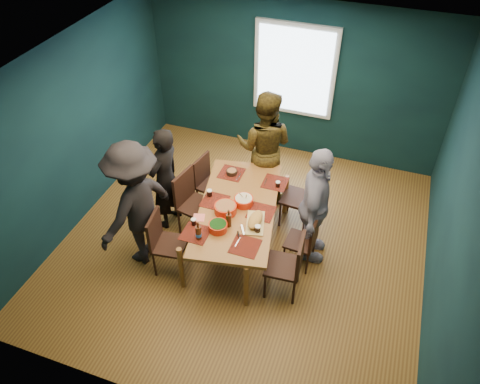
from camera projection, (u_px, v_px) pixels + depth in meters
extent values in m
cube|color=olive|center=(244.00, 242.00, 6.79)|extent=(5.00, 5.00, 0.01)
cube|color=silver|center=(246.00, 68.00, 5.04)|extent=(5.00, 5.00, 0.01)
cube|color=#0F3032|center=(76.00, 131.00, 6.55)|extent=(0.01, 5.00, 2.70)
cube|color=#0F3032|center=(454.00, 212.00, 5.28)|extent=(0.01, 5.00, 2.70)
cube|color=#0F3032|center=(294.00, 81.00, 7.71)|extent=(5.00, 0.01, 2.70)
cube|color=#0F3032|center=(152.00, 330.00, 4.12)|extent=(5.00, 0.01, 2.70)
cube|color=silver|center=(295.00, 70.00, 7.56)|extent=(1.35, 0.06, 1.55)
cube|color=olive|center=(238.00, 208.00, 6.25)|extent=(1.35, 2.14, 0.05)
cylinder|color=olive|center=(181.00, 268.00, 5.95)|extent=(0.07, 0.07, 0.71)
cylinder|color=olive|center=(246.00, 286.00, 5.73)|extent=(0.07, 0.07, 0.71)
cylinder|color=olive|center=(231.00, 182.00, 7.26)|extent=(0.07, 0.07, 0.71)
cylinder|color=olive|center=(286.00, 194.00, 7.04)|extent=(0.07, 0.07, 0.71)
cube|color=black|center=(213.00, 186.00, 7.08)|extent=(0.47, 0.47, 0.04)
cube|color=black|center=(202.00, 169.00, 6.99)|extent=(0.11, 0.40, 0.44)
cylinder|color=black|center=(198.00, 200.00, 7.17)|extent=(0.03, 0.03, 0.41)
cylinder|color=black|center=(217.00, 207.00, 7.04)|extent=(0.03, 0.03, 0.41)
cylinder|color=black|center=(210.00, 187.00, 7.40)|extent=(0.03, 0.03, 0.41)
cylinder|color=black|center=(228.00, 194.00, 7.27)|extent=(0.03, 0.03, 0.41)
cube|color=black|center=(197.00, 206.00, 6.65)|extent=(0.53, 0.53, 0.04)
cube|color=black|center=(184.00, 187.00, 6.56)|extent=(0.13, 0.45, 0.49)
cylinder|color=black|center=(179.00, 222.00, 6.76)|extent=(0.03, 0.03, 0.46)
cylinder|color=black|center=(201.00, 232.00, 6.61)|extent=(0.03, 0.03, 0.46)
cylinder|color=black|center=(194.00, 207.00, 7.02)|extent=(0.03, 0.03, 0.46)
cylinder|color=black|center=(216.00, 216.00, 6.87)|extent=(0.03, 0.03, 0.46)
cube|color=black|center=(170.00, 245.00, 6.13)|extent=(0.47, 0.47, 0.04)
cube|color=black|center=(154.00, 229.00, 6.00)|extent=(0.09, 0.42, 0.46)
cylinder|color=black|center=(155.00, 265.00, 6.17)|extent=(0.03, 0.03, 0.43)
cylinder|color=black|center=(180.00, 269.00, 6.12)|extent=(0.03, 0.03, 0.43)
cylinder|color=black|center=(163.00, 245.00, 6.44)|extent=(0.03, 0.03, 0.43)
cylinder|color=black|center=(188.00, 249.00, 6.38)|extent=(0.03, 0.03, 0.43)
cube|color=black|center=(297.00, 198.00, 6.81)|extent=(0.47, 0.47, 0.04)
cube|color=black|center=(312.00, 188.00, 6.58)|extent=(0.08, 0.44, 0.48)
cylinder|color=black|center=(280.00, 215.00, 6.89)|extent=(0.03, 0.03, 0.45)
cylinder|color=black|center=(304.00, 222.00, 6.78)|extent=(0.03, 0.03, 0.45)
cylinder|color=black|center=(288.00, 199.00, 7.15)|extent=(0.03, 0.03, 0.45)
cylinder|color=black|center=(312.00, 206.00, 7.04)|extent=(0.03, 0.03, 0.45)
cube|color=black|center=(300.00, 242.00, 6.23)|extent=(0.40, 0.40, 0.04)
cube|color=black|center=(314.00, 233.00, 6.03)|extent=(0.06, 0.38, 0.41)
cylinder|color=black|center=(284.00, 257.00, 6.30)|extent=(0.03, 0.03, 0.39)
cylinder|color=black|center=(307.00, 264.00, 6.21)|extent=(0.03, 0.03, 0.39)
cylinder|color=black|center=(291.00, 241.00, 6.53)|extent=(0.03, 0.03, 0.39)
cylinder|color=black|center=(314.00, 248.00, 6.43)|extent=(0.03, 0.03, 0.39)
cube|color=black|center=(283.00, 266.00, 5.83)|extent=(0.46, 0.46, 0.04)
cube|color=black|center=(300.00, 255.00, 5.63)|extent=(0.07, 0.43, 0.47)
cylinder|color=black|center=(265.00, 286.00, 5.89)|extent=(0.03, 0.03, 0.44)
cylinder|color=black|center=(294.00, 293.00, 5.82)|extent=(0.03, 0.03, 0.44)
cylinder|color=black|center=(271.00, 265.00, 6.16)|extent=(0.03, 0.03, 0.44)
cylinder|color=black|center=(299.00, 271.00, 6.09)|extent=(0.03, 0.03, 0.44)
imported|color=black|center=(165.00, 179.00, 6.60)|extent=(0.49, 0.65, 1.62)
imported|color=black|center=(264.00, 147.00, 7.03)|extent=(0.93, 0.75, 1.82)
imported|color=white|center=(315.00, 207.00, 6.05)|extent=(0.53, 1.07, 1.76)
imported|color=black|center=(136.00, 205.00, 6.00)|extent=(0.98, 1.34, 1.86)
cylinder|color=red|center=(225.00, 209.00, 6.11)|extent=(0.29, 0.29, 0.12)
cylinder|color=#4E8530|center=(225.00, 206.00, 6.08)|extent=(0.26, 0.26, 0.02)
cylinder|color=red|center=(244.00, 201.00, 6.24)|extent=(0.26, 0.26, 0.10)
cylinder|color=#F7E5CA|center=(244.00, 198.00, 6.21)|extent=(0.23, 0.23, 0.02)
cylinder|color=tan|center=(246.00, 197.00, 6.18)|extent=(0.08, 0.14, 0.21)
cylinder|color=tan|center=(242.00, 196.00, 6.19)|extent=(0.06, 0.15, 0.21)
cylinder|color=red|center=(218.00, 227.00, 5.87)|extent=(0.24, 0.24, 0.10)
cylinder|color=#143F0F|center=(218.00, 224.00, 5.84)|extent=(0.21, 0.21, 0.02)
cube|color=tan|center=(255.00, 223.00, 5.98)|extent=(0.33, 0.49, 0.02)
ellipsoid|color=#B79041|center=(255.00, 220.00, 5.94)|extent=(0.24, 0.38, 0.10)
cube|color=silver|center=(243.00, 230.00, 5.87)|extent=(0.11, 0.17, 0.00)
cylinder|color=black|center=(238.00, 234.00, 5.80)|extent=(0.07, 0.10, 0.02)
sphere|color=#216016|center=(253.00, 224.00, 5.87)|extent=(0.03, 0.03, 0.03)
sphere|color=#216016|center=(255.00, 219.00, 5.94)|extent=(0.03, 0.03, 0.03)
sphere|color=#216016|center=(258.00, 214.00, 6.01)|extent=(0.03, 0.03, 0.03)
cylinder|color=black|center=(232.00, 172.00, 6.75)|extent=(0.16, 0.16, 0.06)
cylinder|color=#4E8530|center=(232.00, 171.00, 6.73)|extent=(0.13, 0.13, 0.02)
cylinder|color=#411A0B|center=(198.00, 233.00, 5.72)|extent=(0.07, 0.07, 0.20)
cylinder|color=#411A0B|center=(198.00, 225.00, 5.63)|extent=(0.03, 0.03, 0.08)
cylinder|color=blue|center=(199.00, 235.00, 5.74)|extent=(0.08, 0.08, 0.04)
cylinder|color=#411A0B|center=(229.00, 220.00, 5.90)|extent=(0.07, 0.07, 0.19)
cylinder|color=#411A0B|center=(229.00, 213.00, 5.81)|extent=(0.03, 0.03, 0.07)
cylinder|color=black|center=(194.00, 222.00, 5.94)|extent=(0.07, 0.07, 0.09)
cylinder|color=silver|center=(194.00, 220.00, 5.92)|extent=(0.07, 0.07, 0.01)
cylinder|color=black|center=(258.00, 229.00, 5.84)|extent=(0.07, 0.07, 0.10)
cylinder|color=silver|center=(258.00, 227.00, 5.81)|extent=(0.08, 0.08, 0.02)
cylinder|color=black|center=(278.00, 184.00, 6.52)|extent=(0.06, 0.06, 0.09)
cylinder|color=silver|center=(278.00, 182.00, 6.49)|extent=(0.07, 0.07, 0.01)
cylinder|color=black|center=(210.00, 193.00, 6.37)|extent=(0.07, 0.07, 0.10)
cylinder|color=silver|center=(209.00, 191.00, 6.34)|extent=(0.07, 0.07, 0.01)
cube|color=#FC766A|center=(264.00, 212.00, 6.14)|extent=(0.14, 0.14, 0.00)
cube|color=#FC766A|center=(199.00, 218.00, 6.07)|extent=(0.18, 0.18, 0.00)
cube|color=#FC766A|center=(245.00, 249.00, 5.65)|extent=(0.16, 0.16, 0.00)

